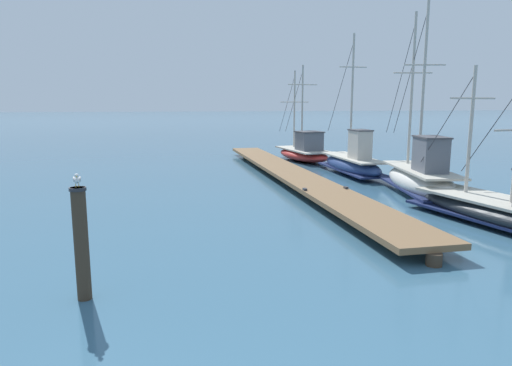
% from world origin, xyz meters
% --- Properties ---
extents(floating_dock, '(1.87, 23.48, 0.53)m').
position_xyz_m(floating_dock, '(5.60, 17.83, 0.36)').
color(floating_dock, brown).
rests_on(floating_dock, ground).
extents(fishing_boat_0, '(2.85, 7.68, 7.49)m').
position_xyz_m(fishing_boat_0, '(9.68, 13.53, 0.73)').
color(fishing_boat_0, silver).
rests_on(fishing_boat_0, ground).
extents(fishing_boat_1, '(2.81, 6.94, 5.91)m').
position_xyz_m(fishing_boat_1, '(8.56, 24.95, 0.60)').
color(fishing_boat_1, '#AD2823').
rests_on(fishing_boat_1, ground).
extents(fishing_boat_3, '(1.62, 6.40, 6.99)m').
position_xyz_m(fishing_boat_3, '(9.23, 19.06, 0.62)').
color(fishing_boat_3, navy).
rests_on(fishing_boat_3, ground).
extents(mooring_piling, '(0.30, 0.30, 2.12)m').
position_xyz_m(mooring_piling, '(-1.82, 6.04, 1.10)').
color(mooring_piling, '#3D3023').
rests_on(mooring_piling, ground).
extents(perched_seagull, '(0.17, 0.38, 0.26)m').
position_xyz_m(perched_seagull, '(-1.82, 6.04, 2.26)').
color(perched_seagull, gold).
rests_on(perched_seagull, mooring_piling).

